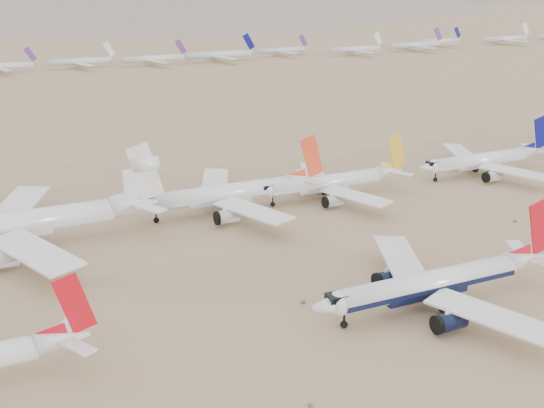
{
  "coord_description": "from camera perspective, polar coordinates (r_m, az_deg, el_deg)",
  "views": [
    {
      "loc": [
        -84.44,
        -89.41,
        61.59
      ],
      "look_at": [
        -20.38,
        50.67,
        7.0
      ],
      "focal_mm": 45.0,
      "sensor_mm": 36.0,
      "label": 1
    }
  ],
  "objects": [
    {
      "name": "ground",
      "position": [
        137.54,
        16.91,
        -8.01
      ],
      "size": [
        7000.0,
        7000.0,
        0.0
      ],
      "primitive_type": "plane",
      "color": "#947756",
      "rests_on": "ground"
    },
    {
      "name": "main_airliner",
      "position": [
        132.73,
        13.78,
        -6.33
      ],
      "size": [
        51.53,
        50.33,
        18.18
      ],
      "color": "white",
      "rests_on": "ground"
    },
    {
      "name": "row2_navy_widebody",
      "position": [
        219.38,
        17.36,
        3.55
      ],
      "size": [
        46.17,
        45.15,
        16.43
      ],
      "color": "white",
      "rests_on": "ground"
    },
    {
      "name": "row2_gold_tail",
      "position": [
        188.9,
        4.98,
        1.85
      ],
      "size": [
        45.23,
        44.24,
        16.11
      ],
      "color": "white",
      "rests_on": "ground"
    },
    {
      "name": "row2_orange_tail",
      "position": [
        177.61,
        -3.51,
        0.93
      ],
      "size": [
        50.94,
        49.83,
        18.17
      ],
      "color": "white",
      "rests_on": "ground"
    },
    {
      "name": "row2_white_trijet",
      "position": [
        163.92,
        -19.93,
        -1.41
      ],
      "size": [
        61.81,
        60.41,
        21.9
      ],
      "color": "white",
      "rests_on": "ground"
    },
    {
      "name": "distant_storage_row",
      "position": [
        458.92,
        -5.5,
        12.27
      ],
      "size": [
        679.38,
        56.3,
        15.39
      ],
      "color": "silver",
      "rests_on": "ground"
    }
  ]
}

